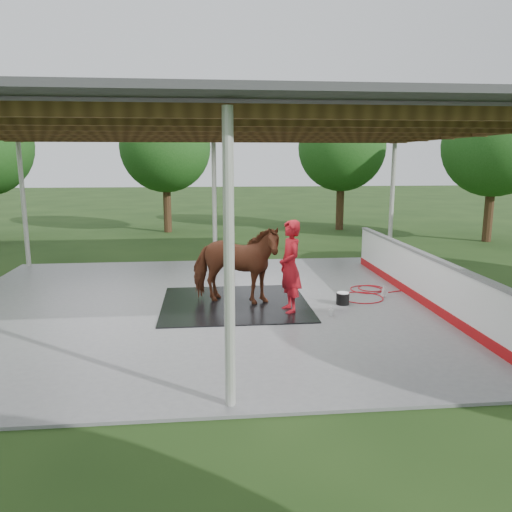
{
  "coord_description": "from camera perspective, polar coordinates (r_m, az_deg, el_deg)",
  "views": [
    {
      "loc": [
        -0.28,
        -10.86,
        3.27
      ],
      "look_at": [
        0.81,
        -0.07,
        1.16
      ],
      "focal_mm": 35.0,
      "sensor_mm": 36.0,
      "label": 1
    }
  ],
  "objects": [
    {
      "name": "dasher_board",
      "position": [
        12.21,
        17.95,
        -2.2
      ],
      "size": [
        0.16,
        8.0,
        1.15
      ],
      "color": "#A90E11",
      "rests_on": "concrete_slab"
    },
    {
      "name": "horse",
      "position": [
        11.1,
        -2.43,
        -0.97
      ],
      "size": [
        2.31,
        1.6,
        1.79
      ],
      "primitive_type": "imported",
      "rotation": [
        0.0,
        0.0,
        1.24
      ],
      "color": "brown",
      "rests_on": "rubber_mat"
    },
    {
      "name": "pavilion_structure",
      "position": [
        10.89,
        -4.44,
        14.65
      ],
      "size": [
        12.6,
        10.6,
        4.05
      ],
      "color": "beige",
      "rests_on": "ground"
    },
    {
      "name": "hose_coil",
      "position": [
        12.47,
        12.41,
        -4.15
      ],
      "size": [
        2.52,
        1.63,
        0.02
      ],
      "color": "red",
      "rests_on": "concrete_slab"
    },
    {
      "name": "soap_bottle_b",
      "position": [
        10.6,
        8.57,
        -6.25
      ],
      "size": [
        0.12,
        0.12,
        0.19
      ],
      "primitive_type": "imported",
      "rotation": [
        0.0,
        0.0,
        -0.45
      ],
      "color": "#338CD8",
      "rests_on": "concrete_slab"
    },
    {
      "name": "tree_belt",
      "position": [
        11.79,
        -3.04,
        13.52
      ],
      "size": [
        28.0,
        28.0,
        5.8
      ],
      "color": "#382314",
      "rests_on": "ground"
    },
    {
      "name": "ground",
      "position": [
        11.35,
        -4.15,
        -5.77
      ],
      "size": [
        100.0,
        100.0,
        0.0
      ],
      "primitive_type": "plane",
      "color": "#1E3814"
    },
    {
      "name": "handler",
      "position": [
        10.56,
        3.92,
        -1.22
      ],
      "size": [
        0.58,
        0.79,
        1.98
      ],
      "primitive_type": "imported",
      "rotation": [
        0.0,
        0.0,
        -1.42
      ],
      "color": "red",
      "rests_on": "concrete_slab"
    },
    {
      "name": "concrete_slab",
      "position": [
        11.34,
        -4.15,
        -5.65
      ],
      "size": [
        12.0,
        10.0,
        0.05
      ],
      "primitive_type": "cube",
      "color": "slate",
      "rests_on": "ground"
    },
    {
      "name": "wash_bucket",
      "position": [
        11.43,
        9.88,
        -4.77
      ],
      "size": [
        0.29,
        0.29,
        0.27
      ],
      "color": "black",
      "rests_on": "concrete_slab"
    },
    {
      "name": "rubber_mat",
      "position": [
        11.33,
        -2.4,
        -5.45
      ],
      "size": [
        3.26,
        3.06,
        0.02
      ],
      "primitive_type": "cube",
      "color": "black",
      "rests_on": "concrete_slab"
    },
    {
      "name": "soap_bottle_a",
      "position": [
        12.23,
        14.38,
        -3.94
      ],
      "size": [
        0.15,
        0.15,
        0.27
      ],
      "primitive_type": "imported",
      "rotation": [
        0.0,
        0.0,
        0.67
      ],
      "color": "silver",
      "rests_on": "concrete_slab"
    }
  ]
}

